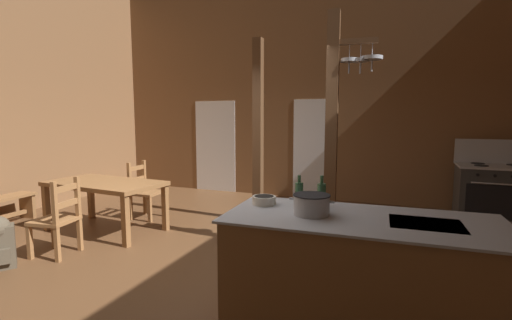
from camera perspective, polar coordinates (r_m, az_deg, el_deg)
The scene contains 15 objects.
ground_plane at distance 4.42m, azimuth -7.91°, elevation -16.29°, with size 9.07×8.25×0.10m, color brown.
wall_back at distance 7.62m, azimuth 6.29°, elevation 11.21°, with size 9.07×0.14×4.55m, color brown.
glazed_door_back_left at distance 8.25m, azimuth -6.52°, elevation 2.18°, with size 1.00×0.01×2.05m, color white.
glazed_panel_back_right at distance 7.46m, azimuth 9.08°, elevation 1.66°, with size 0.84×0.01×2.05m, color white.
kitchen_island at distance 3.15m, azimuth 16.09°, elevation -16.58°, with size 2.20×1.05×0.88m.
stove_range at distance 6.85m, azimuth 33.83°, elevation -4.44°, with size 1.15×0.83×1.32m.
support_post_with_pot_rack at distance 4.36m, azimuth 12.38°, elevation 5.16°, with size 0.63×0.26×2.90m.
support_post_center at distance 5.71m, azimuth 0.32°, elevation 4.48°, with size 0.14×0.14×2.90m.
dining_table at distance 5.75m, azimuth -22.91°, elevation -4.05°, with size 1.76×1.02×0.74m.
ladderback_chair_near_window at distance 6.29m, azimuth -17.37°, elevation -4.78°, with size 0.45×0.45×0.95m.
ladderback_chair_by_post at distance 5.02m, azimuth -28.99°, elevation -8.23°, with size 0.51×0.51×0.95m.
stockpot_on_counter at distance 2.99m, azimuth 8.83°, elevation -7.02°, with size 0.37×0.31×0.17m.
mixing_bowl_on_counter at distance 3.31m, azimuth 1.28°, elevation -6.40°, with size 0.22×0.22×0.08m.
bottle_tall_on_counter at distance 3.26m, azimuth 10.38°, elevation -5.40°, with size 0.08×0.08×0.28m.
bottle_short_on_counter at distance 3.34m, azimuth 6.87°, elevation -5.14°, with size 0.07×0.07×0.27m.
Camera 1 is at (2.03, -3.53, 1.67)m, focal length 25.12 mm.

